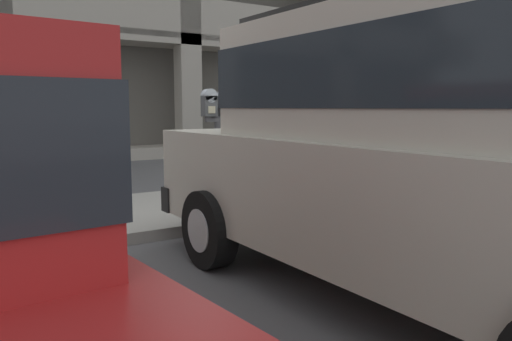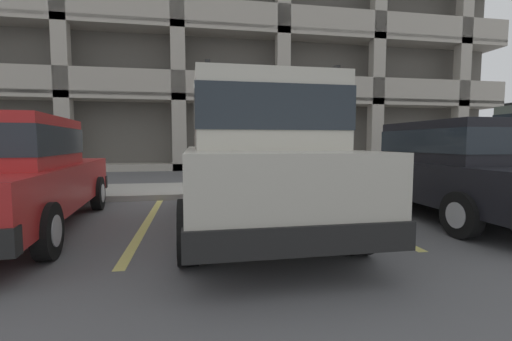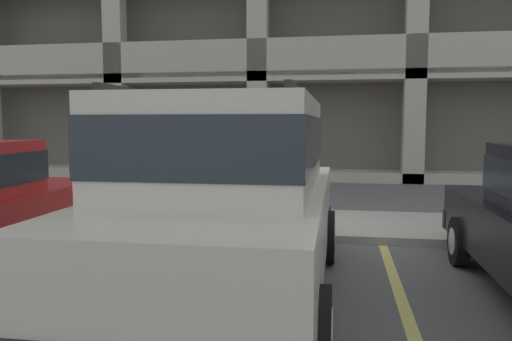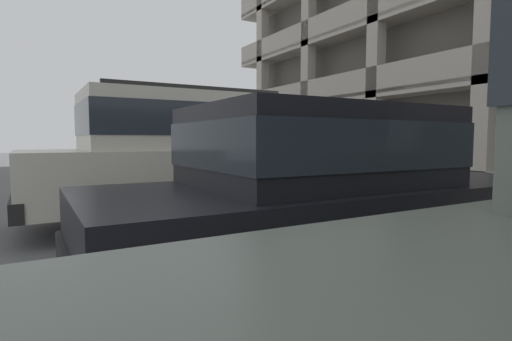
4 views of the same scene
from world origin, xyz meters
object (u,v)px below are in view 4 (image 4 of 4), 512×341
dark_hatchback (332,192)px  parking_meter_far (194,142)px  red_sedan (143,160)px  parking_meter_near (312,145)px  silver_suv (185,152)px

dark_hatchback → parking_meter_far: parking_meter_far is taller
red_sedan → parking_meter_near: parking_meter_near is taller
silver_suv → parking_meter_near: silver_suv is taller
parking_meter_near → parking_meter_far: size_ratio=0.97×
parking_meter_near → parking_meter_far: bearing=179.9°
dark_hatchback → parking_meter_far: size_ratio=3.04×
dark_hatchback → parking_meter_near: bearing=144.9°
silver_suv → red_sedan: silver_suv is taller
silver_suv → parking_meter_far: bearing=157.8°
silver_suv → parking_meter_far: (-6.61, 2.65, 0.13)m
silver_suv → parking_meter_near: bearing=93.6°
silver_suv → red_sedan: 3.27m
silver_suv → parking_meter_far: 7.12m
red_sedan → dark_hatchback: bearing=-4.5°
dark_hatchback → red_sedan: bearing=-179.7°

